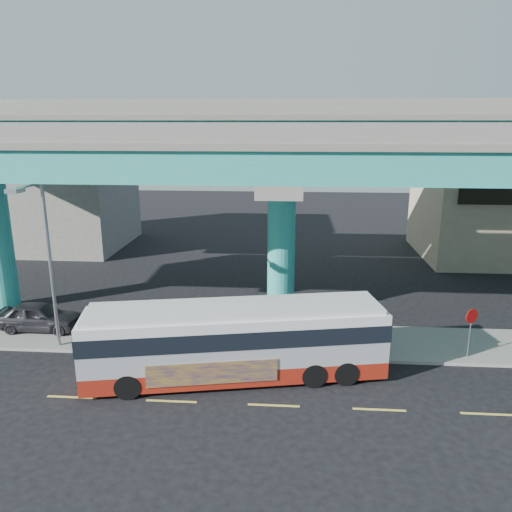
# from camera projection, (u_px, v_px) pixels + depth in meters

# --- Properties ---
(ground) EXTENTS (120.00, 120.00, 0.00)m
(ground) POSITION_uv_depth(u_px,v_px,m) (274.00, 401.00, 19.44)
(ground) COLOR black
(ground) RESTS_ON ground
(sidewalk) EXTENTS (70.00, 4.00, 0.15)m
(sidewalk) POSITION_uv_depth(u_px,v_px,m) (278.00, 340.00, 24.72)
(sidewalk) COLOR gray
(sidewalk) RESTS_ON ground
(lane_markings) EXTENTS (58.00, 0.12, 0.01)m
(lane_markings) POSITION_uv_depth(u_px,v_px,m) (274.00, 405.00, 19.15)
(lane_markings) COLOR #D8C64C
(lane_markings) RESTS_ON ground
(viaduct) EXTENTS (52.00, 12.40, 11.70)m
(viaduct) POSITION_uv_depth(u_px,v_px,m) (283.00, 150.00, 25.82)
(viaduct) COLOR teal
(viaduct) RESTS_ON ground
(building_concrete) EXTENTS (12.00, 10.00, 9.00)m
(building_concrete) POSITION_uv_depth(u_px,v_px,m) (53.00, 194.00, 42.79)
(building_concrete) COLOR gray
(building_concrete) RESTS_ON ground
(transit_bus) EXTENTS (12.79, 5.08, 3.21)m
(transit_bus) POSITION_uv_depth(u_px,v_px,m) (236.00, 339.00, 20.84)
(transit_bus) COLOR maroon
(transit_bus) RESTS_ON ground
(parked_car) EXTENTS (1.71, 4.25, 1.45)m
(parked_car) POSITION_uv_depth(u_px,v_px,m) (39.00, 316.00, 25.60)
(parked_car) COLOR #2A2A2F
(parked_car) RESTS_ON sidewalk
(street_lamp) EXTENTS (0.50, 2.59, 8.01)m
(street_lamp) POSITION_uv_depth(u_px,v_px,m) (42.00, 243.00, 22.10)
(street_lamp) COLOR gray
(street_lamp) RESTS_ON sidewalk
(stop_sign) EXTENTS (0.64, 0.35, 2.34)m
(stop_sign) POSITION_uv_depth(u_px,v_px,m) (471.00, 323.00, 22.37)
(stop_sign) COLOR gray
(stop_sign) RESTS_ON sidewalk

